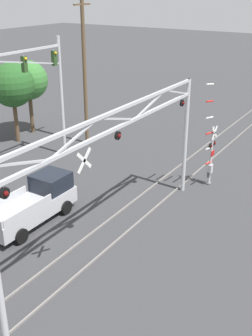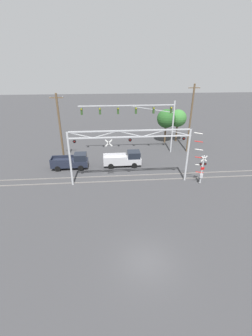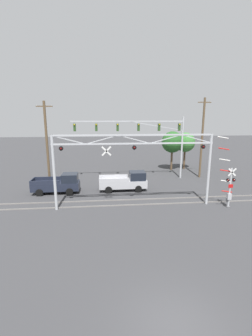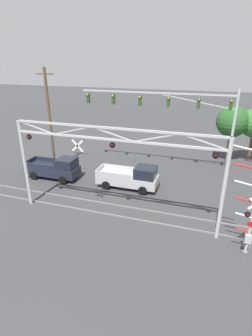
# 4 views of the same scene
# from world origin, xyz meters

# --- Properties ---
(ground_plane) EXTENTS (200.00, 200.00, 0.00)m
(ground_plane) POSITION_xyz_m (0.00, 0.00, 0.00)
(ground_plane) COLOR #38383A
(rail_track_near) EXTENTS (80.00, 0.08, 0.10)m
(rail_track_near) POSITION_xyz_m (0.00, 12.88, 0.05)
(rail_track_near) COLOR gray
(rail_track_near) RESTS_ON ground_plane
(rail_track_far) EXTENTS (80.00, 0.08, 0.10)m
(rail_track_far) POSITION_xyz_m (0.00, 14.31, 0.05)
(rail_track_far) COLOR gray
(rail_track_far) RESTS_ON ground_plane
(crossing_gantry) EXTENTS (14.44, 0.28, 6.76)m
(crossing_gantry) POSITION_xyz_m (-0.01, 12.60, 4.73)
(crossing_gantry) COLOR #B7BABF
(crossing_gantry) RESTS_ON ground_plane
(crossing_signal_mast) EXTENTS (2.05, 0.35, 6.62)m
(crossing_signal_mast) POSITION_xyz_m (8.61, 11.55, 2.09)
(crossing_signal_mast) COLOR #B7BABF
(crossing_signal_mast) RESTS_ON ground_plane
(traffic_signal_span) EXTENTS (14.88, 0.39, 8.39)m
(traffic_signal_span) POSITION_xyz_m (3.38, 22.47, 6.16)
(traffic_signal_span) COLOR #B7BABF
(traffic_signal_span) RESTS_ON ground_plane
(pickup_truck_lead) EXTENTS (5.40, 2.12, 2.17)m
(pickup_truck_lead) POSITION_xyz_m (-0.25, 17.65, 1.01)
(pickup_truck_lead) COLOR #B7B7BC
(pickup_truck_lead) RESTS_ON ground_plane
(pickup_truck_following) EXTENTS (5.10, 2.12, 2.17)m
(pickup_truck_following) POSITION_xyz_m (-7.74, 17.44, 1.01)
(pickup_truck_following) COLOR #1E2333
(pickup_truck_following) RESTS_ON ground_plane
(utility_pole_left) EXTENTS (1.80, 0.28, 10.05)m
(utility_pole_left) POSITION_xyz_m (-9.22, 19.52, 5.17)
(utility_pole_left) COLOR brown
(utility_pole_left) RESTS_ON ground_plane
(utility_pole_right) EXTENTS (1.80, 0.28, 10.83)m
(utility_pole_right) POSITION_xyz_m (10.72, 22.55, 5.57)
(utility_pole_right) COLOR brown
(utility_pole_right) RESTS_ON ground_plane
(background_tree_beyond_span) EXTENTS (3.36, 3.36, 6.19)m
(background_tree_beyond_span) POSITION_xyz_m (8.10, 27.48, 4.48)
(background_tree_beyond_span) COLOR brown
(background_tree_beyond_span) RESTS_ON ground_plane
(background_tree_far_left_verge) EXTENTS (3.15, 3.15, 5.97)m
(background_tree_far_left_verge) POSITION_xyz_m (10.43, 28.10, 4.36)
(background_tree_far_left_verge) COLOR brown
(background_tree_far_left_verge) RESTS_ON ground_plane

